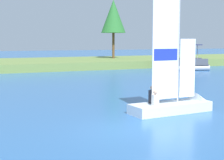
{
  "coord_description": "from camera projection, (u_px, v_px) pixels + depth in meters",
  "views": [
    {
      "loc": [
        -5.86,
        -11.28,
        3.29
      ],
      "look_at": [
        1.43,
        5.67,
        1.2
      ],
      "focal_mm": 56.48,
      "sensor_mm": 36.0,
      "label": 1
    }
  ],
  "objects": [
    {
      "name": "pontoon_boat",
      "position": [
        183.0,
        64.0,
        38.93
      ],
      "size": [
        5.77,
        3.84,
        2.83
      ],
      "rotation": [
        0.0,
        0.0,
        -0.32
      ],
      "color": "#B2B2B7",
      "rests_on": "ground"
    },
    {
      "name": "shore_bank",
      "position": [
        15.0,
        64.0,
        41.69
      ],
      "size": [
        80.0,
        13.66,
        0.86
      ],
      "primitive_type": "cube",
      "color": "olive",
      "rests_on": "ground"
    },
    {
      "name": "ground_plane",
      "position": [
        137.0,
        130.0,
        12.96
      ],
      "size": [
        200.0,
        200.0,
        0.0
      ],
      "primitive_type": "plane",
      "color": "#2D609E"
    },
    {
      "name": "sailboat",
      "position": [
        181.0,
        102.0,
        16.36
      ],
      "size": [
        4.46,
        1.58,
        5.57
      ],
      "rotation": [
        0.0,
        0.0,
        0.08
      ],
      "color": "silver",
      "rests_on": "ground"
    },
    {
      "name": "shoreline_tree_midright",
      "position": [
        113.0,
        16.0,
        46.66
      ],
      "size": [
        3.27,
        3.27,
        7.76
      ],
      "color": "brown",
      "rests_on": "shore_bank"
    }
  ]
}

